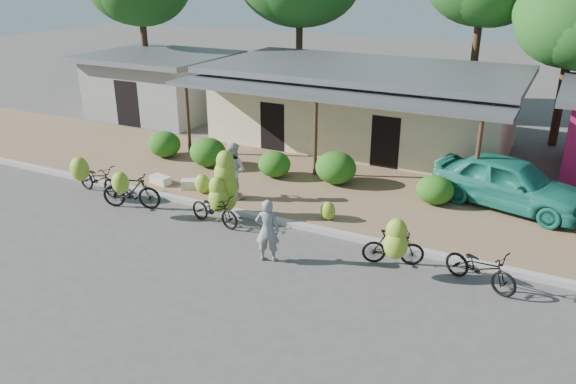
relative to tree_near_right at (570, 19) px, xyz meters
name	(u,v)px	position (x,y,z in m)	size (l,w,h in m)	color
ground	(223,246)	(-7.31, -14.61, -5.24)	(100.00, 100.00, 0.00)	#4B4946
sidewalk	(302,186)	(-7.31, -9.61, -5.18)	(60.00, 6.00, 0.12)	olive
curb	(259,217)	(-7.31, -12.61, -5.17)	(60.00, 0.25, 0.15)	#A8A399
shop_main	(362,105)	(-7.31, -3.68, -3.52)	(13.00, 8.50, 3.35)	beige
shop_grey	(160,84)	(-18.31, -3.62, -3.62)	(7.00, 6.00, 3.15)	gray
tree_near_right	(570,19)	(0.00, 0.00, 0.00)	(4.74, 4.58, 7.00)	#4D341F
hedge_0	(164,144)	(-13.53, -9.33, -4.60)	(1.33, 1.19, 1.03)	#175613
hedge_1	(208,152)	(-11.32, -9.51, -4.57)	(1.41, 1.27, 1.10)	#175613
hedge_2	(274,164)	(-8.53, -9.37, -4.65)	(1.20, 1.08, 0.94)	#175613
hedge_3	(336,168)	(-6.30, -8.97, -4.56)	(1.45, 1.31, 1.13)	#175613
hedge_4	(435,190)	(-2.77, -9.22, -4.65)	(1.20, 1.08, 0.93)	#175613
hedge_5	(504,195)	(-0.76, -8.64, -4.68)	(1.14, 1.03, 0.89)	#175613
bike_far_left	(95,177)	(-13.26, -13.37, -4.63)	(1.98, 1.37, 1.47)	black
bike_left	(130,190)	(-11.33, -13.80, -4.59)	(2.01, 1.42, 1.46)	black
bike_center	(220,196)	(-8.27, -13.26, -4.41)	(1.87, 1.31, 2.18)	black
bike_right	(394,245)	(-2.75, -13.68, -4.57)	(1.66, 1.35, 1.56)	black
bike_far_right	(481,267)	(-0.63, -13.54, -4.75)	(1.99, 1.28, 0.99)	black
loose_banana_a	(202,184)	(-9.91, -11.89, -4.79)	(0.53, 0.45, 0.67)	#A6C030
loose_banana_b	(226,188)	(-8.98, -11.89, -4.77)	(0.57, 0.49, 0.71)	#A6C030
loose_banana_c	(328,211)	(-5.32, -11.93, -4.83)	(0.46, 0.39, 0.57)	#A6C030
sack_near	(194,184)	(-10.45, -11.64, -4.97)	(0.85, 0.40, 0.30)	silver
sack_far	(160,180)	(-11.74, -11.84, -4.98)	(0.75, 0.38, 0.28)	silver
vendor	(267,230)	(-5.81, -14.76, -4.38)	(0.63, 0.41, 1.73)	gray
bystander	(233,170)	(-8.81, -11.66, -4.19)	(0.91, 0.71, 1.87)	silver
teal_van	(510,182)	(-0.66, -8.41, -4.31)	(1.91, 4.76, 1.62)	#1B7B66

